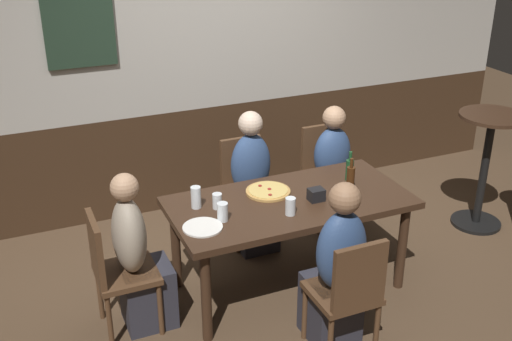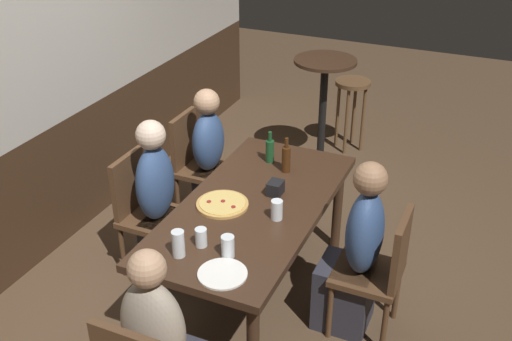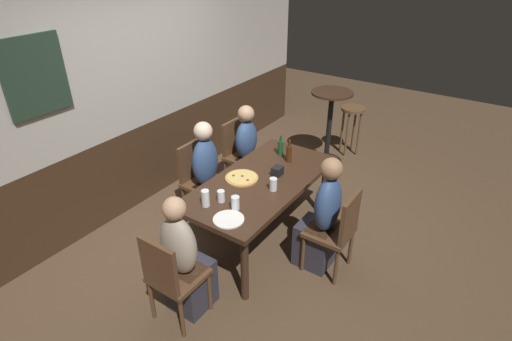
{
  "view_description": "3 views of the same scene",
  "coord_description": "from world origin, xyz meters",
  "px_view_note": "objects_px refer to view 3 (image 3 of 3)",
  "views": [
    {
      "loc": [
        -1.81,
        -3.56,
        2.78
      ],
      "look_at": [
        -0.21,
        0.13,
        0.96
      ],
      "focal_mm": 43.67,
      "sensor_mm": 36.0,
      "label": 1
    },
    {
      "loc": [
        -2.96,
        -1.33,
        2.77
      ],
      "look_at": [
        -0.11,
        -0.07,
        1.05
      ],
      "focal_mm": 42.51,
      "sensor_mm": 36.0,
      "label": 2
    },
    {
      "loc": [
        -2.89,
        -1.9,
        2.8
      ],
      "look_at": [
        -0.02,
        0.05,
        0.84
      ],
      "focal_mm": 28.58,
      "sensor_mm": 36.0,
      "label": 3
    }
  ],
  "objects_px": {
    "beer_glass_half": "(235,204)",
    "beer_bottle_brown": "(289,153)",
    "dining_table": "(261,187)",
    "pint_glass_pale": "(221,197)",
    "person_head_west": "(185,264)",
    "condiment_caddy": "(277,171)",
    "person_mid_far": "(210,181)",
    "chair_mid_near": "(337,229)",
    "bar_stool": "(352,118)",
    "person_right_far": "(250,156)",
    "pint_glass_stout": "(206,199)",
    "chair_mid_far": "(198,177)",
    "pizza": "(242,178)",
    "person_mid_near": "(321,222)",
    "side_bar_table": "(330,122)",
    "beer_glass_tall": "(273,185)",
    "beer_bottle_green": "(281,147)",
    "chair_head_west": "(171,275)",
    "chair_right_far": "(239,151)"
  },
  "relations": [
    {
      "from": "beer_glass_half",
      "to": "beer_bottle_brown",
      "type": "height_order",
      "value": "beer_bottle_brown"
    },
    {
      "from": "dining_table",
      "to": "pint_glass_pale",
      "type": "xyz_separation_m",
      "value": [
        -0.52,
        0.09,
        0.13
      ]
    },
    {
      "from": "pint_glass_pale",
      "to": "person_head_west",
      "type": "bearing_deg",
      "value": -171.9
    },
    {
      "from": "condiment_caddy",
      "to": "person_mid_far",
      "type": "bearing_deg",
      "value": 102.35
    },
    {
      "from": "person_head_west",
      "to": "pint_glass_pale",
      "type": "xyz_separation_m",
      "value": [
        0.6,
        0.09,
        0.3
      ]
    },
    {
      "from": "chair_mid_near",
      "to": "bar_stool",
      "type": "bearing_deg",
      "value": 19.77
    },
    {
      "from": "dining_table",
      "to": "person_right_far",
      "type": "bearing_deg",
      "value": 41.42
    },
    {
      "from": "person_head_west",
      "to": "pint_glass_stout",
      "type": "relative_size",
      "value": 7.34
    },
    {
      "from": "chair_mid_far",
      "to": "pizza",
      "type": "height_order",
      "value": "chair_mid_far"
    },
    {
      "from": "person_mid_near",
      "to": "beer_bottle_brown",
      "type": "height_order",
      "value": "person_mid_near"
    },
    {
      "from": "side_bar_table",
      "to": "beer_glass_tall",
      "type": "bearing_deg",
      "value": -169.44
    },
    {
      "from": "person_mid_far",
      "to": "person_head_west",
      "type": "bearing_deg",
      "value": -148.9
    },
    {
      "from": "pizza",
      "to": "beer_bottle_green",
      "type": "bearing_deg",
      "value": -3.9
    },
    {
      "from": "pint_glass_pale",
      "to": "bar_stool",
      "type": "xyz_separation_m",
      "value": [
        2.97,
        -0.05,
        -0.22
      ]
    },
    {
      "from": "chair_mid_near",
      "to": "beer_glass_tall",
      "type": "height_order",
      "value": "chair_mid_near"
    },
    {
      "from": "dining_table",
      "to": "pizza",
      "type": "height_order",
      "value": "pizza"
    },
    {
      "from": "person_head_west",
      "to": "pint_glass_stout",
      "type": "height_order",
      "value": "person_head_west"
    },
    {
      "from": "chair_mid_near",
      "to": "beer_bottle_brown",
      "type": "distance_m",
      "value": 1.0
    },
    {
      "from": "person_mid_near",
      "to": "person_head_west",
      "type": "distance_m",
      "value": 1.31
    },
    {
      "from": "pint_glass_stout",
      "to": "side_bar_table",
      "type": "relative_size",
      "value": 0.15
    },
    {
      "from": "chair_mid_far",
      "to": "pint_glass_stout",
      "type": "height_order",
      "value": "pint_glass_stout"
    },
    {
      "from": "chair_head_west",
      "to": "pint_glass_stout",
      "type": "relative_size",
      "value": 5.58
    },
    {
      "from": "person_mid_near",
      "to": "condiment_caddy",
      "type": "distance_m",
      "value": 0.68
    },
    {
      "from": "person_head_west",
      "to": "person_mid_far",
      "type": "relative_size",
      "value": 0.98
    },
    {
      "from": "chair_right_far",
      "to": "side_bar_table",
      "type": "distance_m",
      "value": 1.39
    },
    {
      "from": "pint_glass_pale",
      "to": "dining_table",
      "type": "bearing_deg",
      "value": -9.26
    },
    {
      "from": "bar_stool",
      "to": "person_right_far",
      "type": "bearing_deg",
      "value": 159.2
    },
    {
      "from": "chair_right_far",
      "to": "chair_mid_far",
      "type": "relative_size",
      "value": 1.0
    },
    {
      "from": "beer_bottle_brown",
      "to": "condiment_caddy",
      "type": "bearing_deg",
      "value": -171.11
    },
    {
      "from": "chair_head_west",
      "to": "pizza",
      "type": "bearing_deg",
      "value": 7.99
    },
    {
      "from": "pint_glass_stout",
      "to": "beer_glass_tall",
      "type": "relative_size",
      "value": 1.26
    },
    {
      "from": "chair_head_west",
      "to": "beer_bottle_green",
      "type": "xyz_separation_m",
      "value": [
        1.85,
        0.12,
        0.33
      ]
    },
    {
      "from": "side_bar_table",
      "to": "bar_stool",
      "type": "xyz_separation_m",
      "value": [
        0.45,
        -0.15,
        -0.05
      ]
    },
    {
      "from": "chair_head_west",
      "to": "person_right_far",
      "type": "bearing_deg",
      "value": 18.23
    },
    {
      "from": "dining_table",
      "to": "chair_head_west",
      "type": "bearing_deg",
      "value": 180.0
    },
    {
      "from": "pint_glass_stout",
      "to": "person_mid_near",
      "type": "bearing_deg",
      "value": -51.8
    },
    {
      "from": "person_mid_near",
      "to": "beer_bottle_green",
      "type": "bearing_deg",
      "value": 54.74
    },
    {
      "from": "chair_mid_near",
      "to": "beer_glass_half",
      "type": "height_order",
      "value": "chair_mid_near"
    },
    {
      "from": "person_head_west",
      "to": "bar_stool",
      "type": "xyz_separation_m",
      "value": [
        3.57,
        0.04,
        0.08
      ]
    },
    {
      "from": "chair_right_far",
      "to": "person_head_west",
      "type": "xyz_separation_m",
      "value": [
        -1.89,
        -0.84,
        -0.01
      ]
    },
    {
      "from": "pint_glass_stout",
      "to": "condiment_caddy",
      "type": "xyz_separation_m",
      "value": [
        0.82,
        -0.24,
        -0.03
      ]
    },
    {
      "from": "beer_glass_half",
      "to": "pint_glass_pale",
      "type": "height_order",
      "value": "beer_glass_half"
    },
    {
      "from": "beer_bottle_brown",
      "to": "side_bar_table",
      "type": "xyz_separation_m",
      "value": [
        1.52,
        0.22,
        -0.22
      ]
    },
    {
      "from": "person_right_far",
      "to": "pizza",
      "type": "xyz_separation_m",
      "value": [
        -0.86,
        -0.51,
        0.28
      ]
    },
    {
      "from": "chair_head_west",
      "to": "side_bar_table",
      "type": "relative_size",
      "value": 0.84
    },
    {
      "from": "pint_glass_stout",
      "to": "bar_stool",
      "type": "relative_size",
      "value": 0.22
    },
    {
      "from": "pint_glass_pale",
      "to": "bar_stool",
      "type": "relative_size",
      "value": 0.15
    },
    {
      "from": "pint_glass_pale",
      "to": "beer_bottle_green",
      "type": "xyz_separation_m",
      "value": [
        1.09,
        0.04,
        0.04
      ]
    },
    {
      "from": "chair_mid_near",
      "to": "chair_right_far",
      "type": "relative_size",
      "value": 1.0
    },
    {
      "from": "beer_bottle_brown",
      "to": "pizza",
      "type": "bearing_deg",
      "value": 160.63
    }
  ]
}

